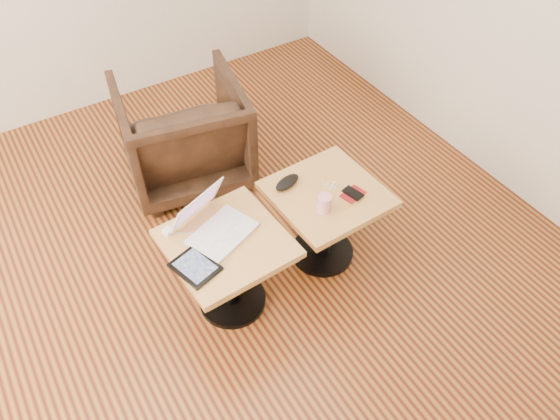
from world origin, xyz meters
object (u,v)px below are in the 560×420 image
striped_cup (324,204)px  armchair (183,133)px  side_table_left (228,257)px  laptop (214,224)px  side_table_right (326,209)px

striped_cup → armchair: bearing=103.3°
side_table_left → striped_cup: size_ratio=6.15×
armchair → striped_cup: bearing=114.0°
laptop → armchair: 1.06m
laptop → striped_cup: (0.55, -0.18, 0.01)m
side_table_left → laptop: laptop is taller
side_table_left → armchair: bearing=74.0°
laptop → side_table_right: bearing=-28.0°
side_table_right → armchair: armchair is taller
laptop → armchair: (0.27, 1.01, -0.20)m
armchair → laptop: bearing=85.9°
striped_cup → armchair: 1.24m
side_table_right → laptop: laptop is taller
side_table_right → armchair: bearing=107.0°
side_table_left → side_table_right: bearing=-1.1°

